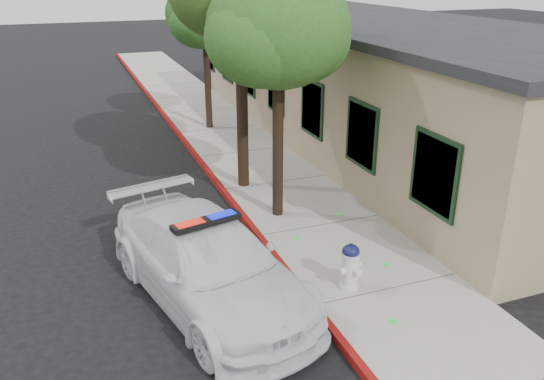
{
  "coord_description": "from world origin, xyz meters",
  "views": [
    {
      "loc": [
        -3.68,
        -7.63,
        5.92
      ],
      "look_at": [
        0.43,
        3.16,
        1.17
      ],
      "focal_mm": 36.14,
      "sensor_mm": 36.0,
      "label": 1
    }
  ],
  "objects_px": {
    "clapboard_building": "(379,82)",
    "street_tree_far": "(206,18)",
    "police_car": "(208,263)",
    "street_tree_near": "(279,33)",
    "fire_hydrant": "(350,266)"
  },
  "relations": [
    {
      "from": "police_car",
      "to": "clapboard_building",
      "type": "bearing_deg",
      "value": 30.04
    },
    {
      "from": "clapboard_building",
      "to": "street_tree_far",
      "type": "distance_m",
      "value": 6.58
    },
    {
      "from": "fire_hydrant",
      "to": "street_tree_near",
      "type": "distance_m",
      "value": 5.35
    },
    {
      "from": "clapboard_building",
      "to": "police_car",
      "type": "relative_size",
      "value": 3.58
    },
    {
      "from": "street_tree_near",
      "to": "fire_hydrant",
      "type": "bearing_deg",
      "value": -89.25
    },
    {
      "from": "clapboard_building",
      "to": "street_tree_far",
      "type": "bearing_deg",
      "value": 148.35
    },
    {
      "from": "street_tree_far",
      "to": "clapboard_building",
      "type": "bearing_deg",
      "value": -31.65
    },
    {
      "from": "street_tree_far",
      "to": "police_car",
      "type": "bearing_deg",
      "value": -104.98
    },
    {
      "from": "police_car",
      "to": "street_tree_far",
      "type": "distance_m",
      "value": 12.06
    },
    {
      "from": "police_car",
      "to": "street_tree_far",
      "type": "height_order",
      "value": "street_tree_far"
    },
    {
      "from": "fire_hydrant",
      "to": "street_tree_near",
      "type": "relative_size",
      "value": 0.16
    },
    {
      "from": "street_tree_near",
      "to": "clapboard_building",
      "type": "bearing_deg",
      "value": 41.0
    },
    {
      "from": "police_car",
      "to": "fire_hydrant",
      "type": "relative_size",
      "value": 6.23
    },
    {
      "from": "street_tree_near",
      "to": "police_car",
      "type": "bearing_deg",
      "value": -131.43
    },
    {
      "from": "clapboard_building",
      "to": "police_car",
      "type": "xyz_separation_m",
      "value": [
        -8.32,
        -7.9,
        -1.33
      ]
    }
  ]
}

